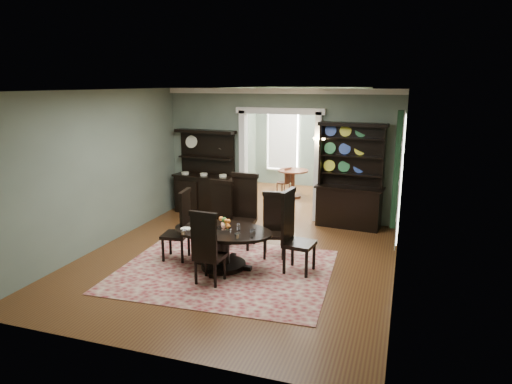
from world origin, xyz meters
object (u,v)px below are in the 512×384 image
Objects in this scene: sideboard at (205,184)px; parlor_table at (293,180)px; welsh_dresser at (350,190)px; dining_table at (223,241)px.

sideboard is 2.41× the size of parlor_table.
welsh_dresser reaches higher than sideboard.
parlor_table is (-1.81, 2.16, -0.32)m from welsh_dresser.
dining_table is 2.13× the size of parlor_table.
parlor_table reaches higher than dining_table.
welsh_dresser is at bearing 5.20° from sideboard.
welsh_dresser is 2.84m from parlor_table.
parlor_table is at bearing 57.56° from sideboard.
welsh_dresser is (1.75, 3.07, 0.35)m from dining_table.
dining_table is 0.78× the size of welsh_dresser.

